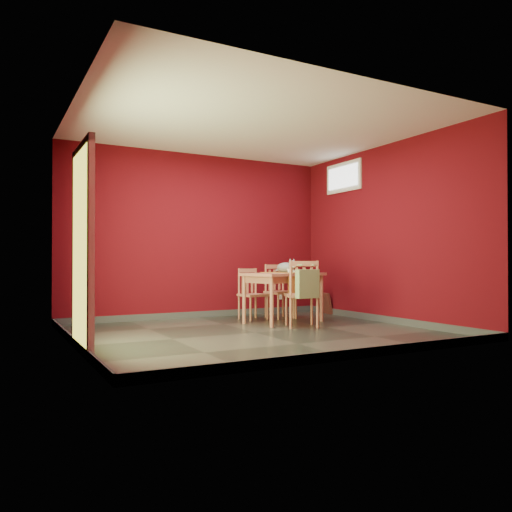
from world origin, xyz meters
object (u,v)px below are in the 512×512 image
chair_near (302,293)px  picture_frame (324,303)px  chair_far_left (252,293)px  cat (286,266)px  tote_bag (307,284)px  dining_table (284,279)px  chair_far_right (279,291)px

chair_near → picture_frame: (1.35, 1.33, -0.29)m
chair_far_left → cat: 0.76m
tote_bag → cat: bearing=78.5°
chair_far_left → chair_near: chair_near is taller
dining_table → chair_far_left: (-0.23, 0.60, -0.24)m
chair_far_left → chair_near: size_ratio=0.87×
tote_bag → picture_frame: tote_bag is taller
chair_far_right → tote_bag: 1.40m
cat → picture_frame: (1.24, 0.69, -0.67)m
chair_far_left → chair_near: (0.19, -1.16, 0.06)m
dining_table → chair_near: size_ratio=1.43×
cat → picture_frame: size_ratio=1.16×
dining_table → chair_near: (-0.04, -0.56, -0.18)m
chair_far_left → cat: cat is taller
chair_near → tote_bag: 0.26m
tote_bag → picture_frame: (1.41, 1.54, -0.43)m
chair_far_left → chair_far_right: 0.49m
chair_near → picture_frame: bearing=44.4°
tote_bag → cat: size_ratio=1.04×
chair_far_left → picture_frame: chair_far_left is taller
cat → picture_frame: cat is taller
tote_bag → chair_far_right: bearing=75.1°
dining_table → picture_frame: dining_table is taller
dining_table → chair_near: 0.59m
chair_far_left → tote_bag: 1.40m
chair_far_left → tote_bag: tote_bag is taller
tote_bag → picture_frame: 2.13m
dining_table → chair_near: chair_near is taller
dining_table → cat: cat is taller
chair_far_left → cat: size_ratio=1.84×
chair_far_right → chair_near: 1.17m
chair_far_left → picture_frame: bearing=6.0°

